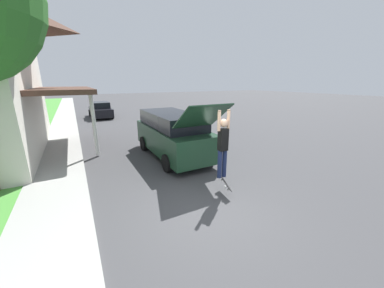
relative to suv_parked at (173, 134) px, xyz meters
The scene contains 6 objects.
ground_plane 4.50m from the suv_parked, 102.39° to the right, with size 120.00×120.00×0.00m, color #3D3D3F.
sidewalk 4.96m from the suv_parked, 159.21° to the left, with size 1.80×80.00×0.10m.
suv_parked is the anchor object (origin of this frame).
car_down_street 13.42m from the suv_parked, 96.54° to the left, with size 1.89×4.10×1.44m.
skateboarder 3.85m from the suv_parked, 91.52° to the right, with size 0.41×0.23×2.00m.
skateboard 3.94m from the suv_parked, 90.37° to the right, with size 0.33×0.73×0.34m.
Camera 1 is at (-2.75, -4.23, 3.28)m, focal length 20.00 mm.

